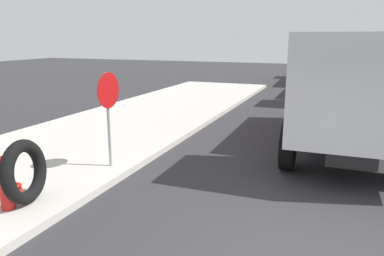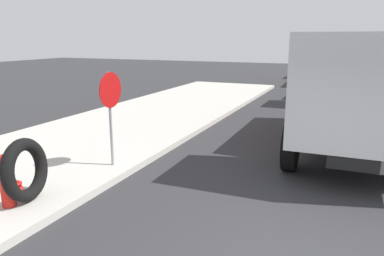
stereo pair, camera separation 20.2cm
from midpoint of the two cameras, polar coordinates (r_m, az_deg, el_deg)
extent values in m
cylinder|color=red|center=(6.89, -25.77, -8.03)|extent=(0.22, 0.22, 0.72)
sphere|color=red|center=(6.76, -26.14, -4.69)|extent=(0.26, 0.26, 0.26)
cylinder|color=red|center=(6.72, -24.69, -7.69)|extent=(0.10, 0.18, 0.10)
cylinder|color=red|center=(6.75, -24.62, -8.37)|extent=(0.12, 0.18, 0.12)
torus|color=black|center=(6.93, -23.46, -5.92)|extent=(1.14, 0.54, 1.11)
cylinder|color=gray|center=(8.18, -11.72, 1.25)|extent=(0.06, 0.06, 2.05)
cylinder|color=red|center=(8.05, -11.70, 5.73)|extent=(0.76, 0.02, 0.76)
cube|color=red|center=(11.67, 24.20, 6.11)|extent=(4.84, 2.57, 1.60)
cube|color=silver|center=(8.06, 24.91, 5.31)|extent=(2.04, 2.53, 2.20)
cube|color=black|center=(10.73, 23.83, 0.53)|extent=(7.01, 1.01, 0.24)
cylinder|color=black|center=(8.57, 15.60, -2.73)|extent=(1.10, 0.32, 1.10)
cylinder|color=black|center=(13.04, 18.16, 2.63)|extent=(1.10, 0.32, 1.10)
cube|color=#237033|center=(20.96, 24.40, 8.95)|extent=(4.81, 2.53, 1.60)
cube|color=silver|center=(17.35, 24.66, 9.17)|extent=(2.01, 2.51, 2.20)
cube|color=black|center=(19.94, 24.18, 6.09)|extent=(7.01, 0.94, 0.24)
cylinder|color=black|center=(17.69, 20.16, 5.23)|extent=(1.10, 0.31, 1.10)
cylinder|color=black|center=(22.30, 27.30, 6.14)|extent=(1.10, 0.31, 1.10)
cylinder|color=black|center=(22.25, 20.86, 6.75)|extent=(1.10, 0.31, 1.10)
cube|color=orange|center=(25.48, 22.10, 9.79)|extent=(4.91, 2.72, 1.60)
cube|color=silver|center=(29.06, 22.05, 10.75)|extent=(2.11, 2.59, 2.20)
cube|color=black|center=(26.64, 21.88, 7.93)|extent=(7.03, 1.22, 0.24)
cylinder|color=black|center=(28.95, 19.32, 8.29)|extent=(1.11, 0.35, 1.10)
cylinder|color=black|center=(28.99, 24.30, 7.86)|extent=(1.11, 0.35, 1.10)
cylinder|color=black|center=(24.37, 18.96, 7.43)|extent=(1.11, 0.35, 1.10)
cylinder|color=black|center=(24.42, 24.86, 6.92)|extent=(1.11, 0.35, 1.10)
camera|label=1|loc=(0.10, -89.16, 0.20)|focal=34.72mm
camera|label=2|loc=(0.10, 90.84, -0.20)|focal=34.72mm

